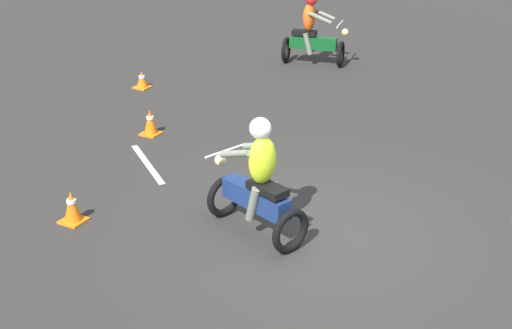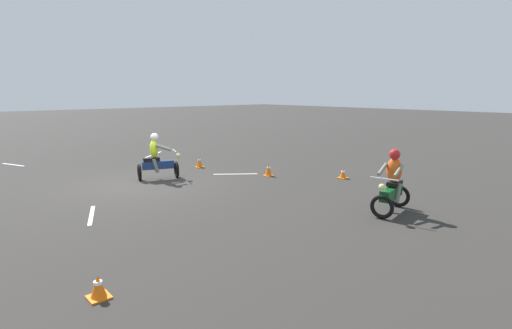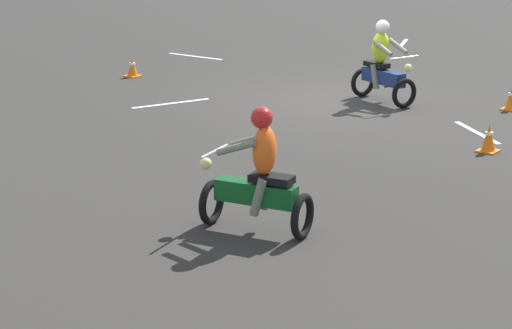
{
  "view_description": "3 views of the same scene",
  "coord_description": "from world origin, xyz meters",
  "px_view_note": "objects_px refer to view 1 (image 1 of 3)",
  "views": [
    {
      "loc": [
        3.23,
        -7.65,
        4.75
      ],
      "look_at": [
        -0.76,
        -0.39,
        1.0
      ],
      "focal_mm": 50.0,
      "sensor_mm": 36.0,
      "label": 1
    },
    {
      "loc": [
        5.77,
        12.43,
        3.1
      ],
      "look_at": [
        -2.09,
        3.41,
        0.9
      ],
      "focal_mm": 28.0,
      "sensor_mm": 36.0,
      "label": 2
    },
    {
      "loc": [
        -10.87,
        16.79,
        4.44
      ],
      "look_at": [
        -3.41,
        7.2,
        0.9
      ],
      "focal_mm": 70.0,
      "sensor_mm": 36.0,
      "label": 3
    }
  ],
  "objects_px": {
    "motorcycle_rider_foreground": "(258,185)",
    "traffic_cone_far_right": "(142,80)",
    "traffic_cone_mid_center": "(150,122)",
    "motorcycle_rider_background": "(312,34)",
    "traffic_cone_near_left": "(72,207)"
  },
  "relations": [
    {
      "from": "motorcycle_rider_foreground",
      "to": "traffic_cone_mid_center",
      "type": "bearing_deg",
      "value": 76.36
    },
    {
      "from": "motorcycle_rider_foreground",
      "to": "traffic_cone_near_left",
      "type": "bearing_deg",
      "value": 130.77
    },
    {
      "from": "motorcycle_rider_foreground",
      "to": "traffic_cone_near_left",
      "type": "distance_m",
      "value": 2.6
    },
    {
      "from": "traffic_cone_mid_center",
      "to": "motorcycle_rider_foreground",
      "type": "bearing_deg",
      "value": -33.05
    },
    {
      "from": "motorcycle_rider_foreground",
      "to": "traffic_cone_far_right",
      "type": "relative_size",
      "value": 4.66
    },
    {
      "from": "traffic_cone_mid_center",
      "to": "traffic_cone_far_right",
      "type": "distance_m",
      "value": 2.71
    },
    {
      "from": "motorcycle_rider_background",
      "to": "traffic_cone_far_right",
      "type": "relative_size",
      "value": 4.66
    },
    {
      "from": "motorcycle_rider_foreground",
      "to": "traffic_cone_mid_center",
      "type": "xyz_separation_m",
      "value": [
        -3.37,
        2.19,
        -0.5
      ]
    },
    {
      "from": "motorcycle_rider_foreground",
      "to": "traffic_cone_far_right",
      "type": "distance_m",
      "value": 6.69
    },
    {
      "from": "motorcycle_rider_foreground",
      "to": "traffic_cone_mid_center",
      "type": "relative_size",
      "value": 3.51
    },
    {
      "from": "motorcycle_rider_background",
      "to": "traffic_cone_mid_center",
      "type": "xyz_separation_m",
      "value": [
        -0.66,
        -5.4,
        -0.5
      ]
    },
    {
      "from": "traffic_cone_near_left",
      "to": "motorcycle_rider_background",
      "type": "bearing_deg",
      "value": 92.26
    },
    {
      "from": "motorcycle_rider_background",
      "to": "traffic_cone_near_left",
      "type": "height_order",
      "value": "motorcycle_rider_background"
    },
    {
      "from": "traffic_cone_near_left",
      "to": "traffic_cone_mid_center",
      "type": "relative_size",
      "value": 0.99
    },
    {
      "from": "motorcycle_rider_background",
      "to": "traffic_cone_far_right",
      "type": "distance_m",
      "value": 4.15
    }
  ]
}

